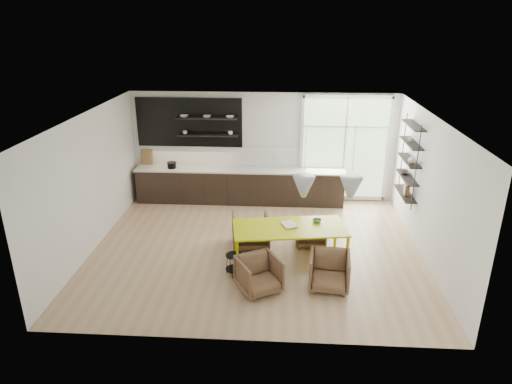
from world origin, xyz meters
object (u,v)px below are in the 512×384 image
armchair_back_right (312,231)px  dining_table (290,230)px  armchair_front_right (329,271)px  wire_stool (234,262)px  armchair_back_left (251,230)px  armchair_front_left (259,274)px

armchair_back_right → dining_table: bearing=63.9°
dining_table → armchair_front_right: size_ratio=3.16×
armchair_back_right → wire_stool: armchair_back_right is taller
armchair_back_left → wire_stool: 1.24m
armchair_front_left → armchair_front_right: 1.30m
armchair_front_right → dining_table: bearing=137.1°
dining_table → armchair_front_left: (-0.55, -1.02, -0.43)m
armchair_back_right → armchair_front_right: bearing=101.5°
dining_table → armchair_front_left: size_ratio=3.25×
armchair_front_right → wire_stool: 1.83m
armchair_back_left → armchair_back_right: 1.34m
armchair_back_left → wire_stool: size_ratio=1.86×
armchair_back_left → armchair_front_right: (1.57, -1.55, -0.03)m
armchair_back_right → armchair_front_right: armchair_front_right is taller
dining_table → wire_stool: 1.27m
dining_table → armchair_front_left: dining_table is taller
armchair_front_right → wire_stool: armchair_front_right is taller
armchair_back_left → armchair_front_left: size_ratio=1.11×
dining_table → armchair_front_right: (0.74, -0.83, -0.42)m
armchair_back_left → armchair_front_right: 2.21m
armchair_back_left → wire_stool: bearing=70.7°
dining_table → armchair_back_left: size_ratio=2.92×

